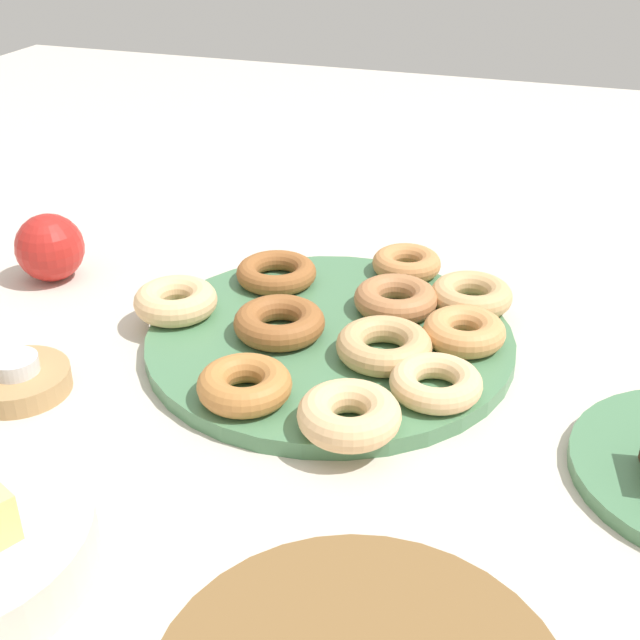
{
  "coord_description": "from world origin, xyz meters",
  "views": [
    {
      "loc": [
        -0.23,
        0.68,
        0.43
      ],
      "look_at": [
        0.0,
        0.03,
        0.05
      ],
      "focal_mm": 47.2,
      "sensor_mm": 36.0,
      "label": 1
    }
  ],
  "objects_px": {
    "donut_2": "(471,295)",
    "donut_4": "(349,415)",
    "donut_9": "(436,383)",
    "tealight": "(15,365)",
    "candle_holder": "(18,381)",
    "apple": "(50,247)",
    "donut_5": "(396,299)",
    "donut_3": "(176,301)",
    "donut_plate": "(330,340)",
    "donut_8": "(407,263)",
    "donut_0": "(279,322)",
    "donut_1": "(384,346)",
    "donut_7": "(245,385)",
    "donut_10": "(464,331)",
    "donut_6": "(276,273)"
  },
  "relations": [
    {
      "from": "donut_10",
      "to": "apple",
      "type": "xyz_separation_m",
      "value": [
        0.48,
        -0.02,
        0.01
      ]
    },
    {
      "from": "donut_4",
      "to": "donut_8",
      "type": "relative_size",
      "value": 1.11
    },
    {
      "from": "donut_3",
      "to": "donut_4",
      "type": "xyz_separation_m",
      "value": [
        -0.23,
        0.13,
        0.0
      ]
    },
    {
      "from": "donut_plate",
      "to": "tealight",
      "type": "relative_size",
      "value": 8.54
    },
    {
      "from": "donut_8",
      "to": "apple",
      "type": "bearing_deg",
      "value": 16.23
    },
    {
      "from": "donut_9",
      "to": "tealight",
      "type": "relative_size",
      "value": 1.91
    },
    {
      "from": "donut_0",
      "to": "donut_1",
      "type": "xyz_separation_m",
      "value": [
        -0.11,
        0.01,
        -0.0
      ]
    },
    {
      "from": "candle_holder",
      "to": "donut_10",
      "type": "bearing_deg",
      "value": -153.0
    },
    {
      "from": "donut_5",
      "to": "donut_7",
      "type": "bearing_deg",
      "value": 67.27
    },
    {
      "from": "donut_4",
      "to": "donut_9",
      "type": "height_order",
      "value": "donut_4"
    },
    {
      "from": "donut_0",
      "to": "candle_holder",
      "type": "distance_m",
      "value": 0.25
    },
    {
      "from": "donut_7",
      "to": "donut_10",
      "type": "relative_size",
      "value": 1.04
    },
    {
      "from": "donut_5",
      "to": "donut_6",
      "type": "distance_m",
      "value": 0.14
    },
    {
      "from": "candle_holder",
      "to": "apple",
      "type": "distance_m",
      "value": 0.24
    },
    {
      "from": "apple",
      "to": "donut_7",
      "type": "bearing_deg",
      "value": 151.03
    },
    {
      "from": "donut_plate",
      "to": "candle_holder",
      "type": "relative_size",
      "value": 3.84
    },
    {
      "from": "candle_holder",
      "to": "donut_8",
      "type": "bearing_deg",
      "value": -131.06
    },
    {
      "from": "donut_6",
      "to": "donut_9",
      "type": "relative_size",
      "value": 1.08
    },
    {
      "from": "donut_4",
      "to": "donut_1",
      "type": "bearing_deg",
      "value": -88.72
    },
    {
      "from": "donut_2",
      "to": "donut_7",
      "type": "bearing_deg",
      "value": 56.32
    },
    {
      "from": "donut_4",
      "to": "tealight",
      "type": "bearing_deg",
      "value": 3.83
    },
    {
      "from": "donut_5",
      "to": "donut_10",
      "type": "distance_m",
      "value": 0.09
    },
    {
      "from": "candle_holder",
      "to": "donut_9",
      "type": "bearing_deg",
      "value": -165.51
    },
    {
      "from": "donut_1",
      "to": "donut_2",
      "type": "distance_m",
      "value": 0.14
    },
    {
      "from": "donut_9",
      "to": "donut_2",
      "type": "bearing_deg",
      "value": -90.04
    },
    {
      "from": "donut_plate",
      "to": "donut_4",
      "type": "bearing_deg",
      "value": 113.99
    },
    {
      "from": "donut_8",
      "to": "donut_10",
      "type": "xyz_separation_m",
      "value": [
        -0.09,
        0.13,
        0.0
      ]
    },
    {
      "from": "donut_10",
      "to": "tealight",
      "type": "distance_m",
      "value": 0.42
    },
    {
      "from": "donut_8",
      "to": "apple",
      "type": "distance_m",
      "value": 0.41
    },
    {
      "from": "donut_4",
      "to": "donut_6",
      "type": "relative_size",
      "value": 0.97
    },
    {
      "from": "donut_plate",
      "to": "donut_5",
      "type": "distance_m",
      "value": 0.09
    },
    {
      "from": "donut_2",
      "to": "donut_4",
      "type": "height_order",
      "value": "donut_4"
    },
    {
      "from": "donut_plate",
      "to": "donut_6",
      "type": "relative_size",
      "value": 4.12
    },
    {
      "from": "candle_holder",
      "to": "apple",
      "type": "bearing_deg",
      "value": -63.02
    },
    {
      "from": "donut_8",
      "to": "donut_10",
      "type": "bearing_deg",
      "value": 123.78
    },
    {
      "from": "donut_4",
      "to": "donut_9",
      "type": "xyz_separation_m",
      "value": [
        -0.06,
        -0.07,
        -0.0
      ]
    },
    {
      "from": "donut_8",
      "to": "donut_9",
      "type": "bearing_deg",
      "value": 109.82
    },
    {
      "from": "donut_10",
      "to": "tealight",
      "type": "relative_size",
      "value": 1.87
    },
    {
      "from": "donut_2",
      "to": "donut_8",
      "type": "bearing_deg",
      "value": -34.01
    },
    {
      "from": "donut_10",
      "to": "candle_holder",
      "type": "xyz_separation_m",
      "value": [
        0.37,
        0.19,
        -0.02
      ]
    },
    {
      "from": "donut_1",
      "to": "donut_9",
      "type": "height_order",
      "value": "donut_1"
    },
    {
      "from": "donut_5",
      "to": "donut_3",
      "type": "bearing_deg",
      "value": 20.44
    },
    {
      "from": "donut_5",
      "to": "donut_7",
      "type": "distance_m",
      "value": 0.22
    },
    {
      "from": "donut_5",
      "to": "apple",
      "type": "distance_m",
      "value": 0.4
    },
    {
      "from": "donut_plate",
      "to": "donut_7",
      "type": "xyz_separation_m",
      "value": [
        0.03,
        0.13,
        0.02
      ]
    },
    {
      "from": "donut_1",
      "to": "donut_3",
      "type": "bearing_deg",
      "value": -4.01
    },
    {
      "from": "donut_0",
      "to": "donut_7",
      "type": "height_order",
      "value": "same"
    },
    {
      "from": "donut_plate",
      "to": "donut_7",
      "type": "distance_m",
      "value": 0.14
    },
    {
      "from": "tealight",
      "to": "apple",
      "type": "xyz_separation_m",
      "value": [
        0.11,
        -0.21,
        0.01
      ]
    },
    {
      "from": "donut_plate",
      "to": "donut_4",
      "type": "relative_size",
      "value": 4.23
    }
  ]
}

